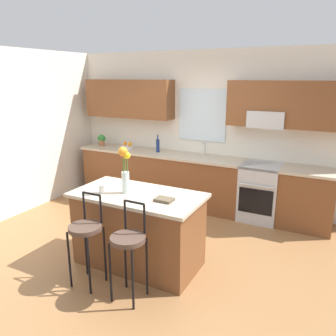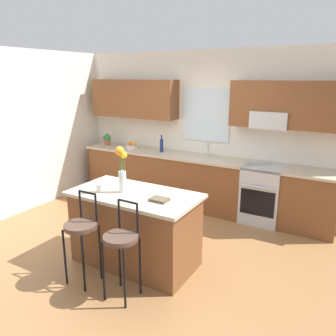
% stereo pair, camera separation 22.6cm
% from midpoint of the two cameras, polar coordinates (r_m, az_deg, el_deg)
% --- Properties ---
extents(ground_plane, '(14.00, 14.00, 0.00)m').
position_cam_midpoint_polar(ground_plane, '(4.72, -5.31, -13.30)').
color(ground_plane, olive).
extents(wall_left, '(0.12, 4.60, 2.70)m').
position_cam_midpoint_polar(wall_left, '(6.19, -24.59, 5.54)').
color(wall_left, silver).
rests_on(wall_left, ground).
extents(back_wall_assembly, '(5.60, 0.50, 2.70)m').
position_cam_midpoint_polar(back_wall_assembly, '(5.95, 4.89, 8.09)').
color(back_wall_assembly, silver).
rests_on(back_wall_assembly, ground).
extents(counter_run, '(4.56, 0.64, 0.92)m').
position_cam_midpoint_polar(counter_run, '(5.92, 3.43, -2.29)').
color(counter_run, brown).
rests_on(counter_run, ground).
extents(sink_faucet, '(0.02, 0.13, 0.23)m').
position_cam_midpoint_polar(sink_faucet, '(5.85, 5.19, 3.49)').
color(sink_faucet, '#B7BABC').
rests_on(sink_faucet, counter_run).
extents(oven_range, '(0.60, 0.64, 0.92)m').
position_cam_midpoint_polar(oven_range, '(5.56, 14.27, -4.00)').
color(oven_range, '#B7BABC').
rests_on(oven_range, ground).
extents(kitchen_island, '(1.55, 0.82, 0.92)m').
position_cam_midpoint_polar(kitchen_island, '(4.17, -6.63, -10.28)').
color(kitchen_island, brown).
rests_on(kitchen_island, ground).
extents(bar_stool_near, '(0.36, 0.36, 1.04)m').
position_cam_midpoint_polar(bar_stool_near, '(3.82, -15.49, -10.44)').
color(bar_stool_near, black).
rests_on(bar_stool_near, ground).
extents(bar_stool_middle, '(0.36, 0.36, 1.04)m').
position_cam_midpoint_polar(bar_stool_middle, '(3.50, -8.65, -12.53)').
color(bar_stool_middle, black).
rests_on(bar_stool_middle, ground).
extents(flower_vase, '(0.14, 0.14, 0.56)m').
position_cam_midpoint_polar(flower_vase, '(3.94, -8.98, 0.02)').
color(flower_vase, silver).
rests_on(flower_vase, kitchen_island).
extents(mug_ceramic, '(0.08, 0.08, 0.09)m').
position_cam_midpoint_polar(mug_ceramic, '(4.07, -12.68, -3.58)').
color(mug_ceramic, silver).
rests_on(mug_ceramic, kitchen_island).
extents(cookbook, '(0.20, 0.15, 0.03)m').
position_cam_midpoint_polar(cookbook, '(3.73, -2.39, -5.43)').
color(cookbook, brown).
rests_on(cookbook, kitchen_island).
extents(fruit_bowl_oranges, '(0.24, 0.24, 0.13)m').
position_cam_midpoint_polar(fruit_bowl_oranges, '(6.47, -7.88, 3.66)').
color(fruit_bowl_oranges, silver).
rests_on(fruit_bowl_oranges, counter_run).
extents(bottle_olive_oil, '(0.06, 0.06, 0.32)m').
position_cam_midpoint_polar(bottle_olive_oil, '(6.10, -2.82, 3.89)').
color(bottle_olive_oil, navy).
rests_on(bottle_olive_oil, counter_run).
extents(potted_plant_small, '(0.19, 0.13, 0.23)m').
position_cam_midpoint_polar(potted_plant_small, '(6.82, -12.19, 4.81)').
color(potted_plant_small, '#9E5B3D').
rests_on(potted_plant_small, counter_run).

